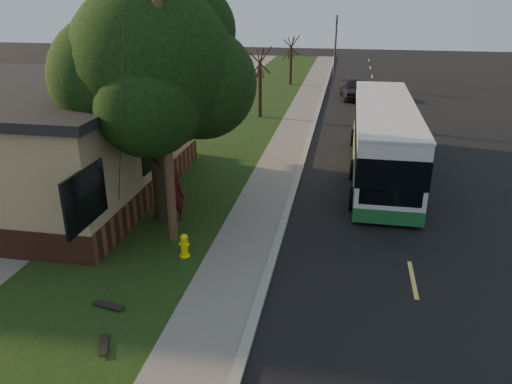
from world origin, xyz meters
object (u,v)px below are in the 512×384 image
Objects in this scene: transit_bus at (383,138)px; distant_car at (354,88)px; bare_tree_far at (291,61)px; skateboard_main at (104,345)px; utility_pole at (164,97)px; bare_tree_near at (260,83)px; dumpster at (144,140)px; fire_hydrant at (184,245)px; traffic_signal at (336,43)px; skateboarder at (177,195)px; skateboard_spare at (109,305)px; leafy_tree at (155,69)px.

distant_car is at bearing 94.12° from transit_bus.
bare_tree_far reaches higher than distant_car.
transit_bus reaches higher than skateboard_main.
utility_pole is 17.19m from bare_tree_near.
skateboard_main is at bearing -88.98° from bare_tree_near.
bare_tree_near is at bearing 91.02° from skateboard_main.
distant_car is (10.07, 15.65, 0.08)m from dumpster.
fire_hydrant is at bearing -61.84° from dumpster.
fire_hydrant is 30.04m from bare_tree_far.
skateboarder is (-4.17, -31.43, -2.23)m from traffic_signal.
transit_bus is 13.69m from skateboard_spare.
transit_bus reaches higher than fire_hydrant.
dumpster is at bearing 117.18° from leafy_tree.
traffic_signal reaches higher than skateboard_main.
bare_tree_far is at bearing 76.78° from dumpster.
distant_car is (5.79, 7.32, -1.39)m from bare_tree_near.
fire_hydrant is at bearing 83.25° from skateboard_main.
traffic_signal is at bearing 71.21° from dumpster.
distant_car is at bearing 78.04° from skateboard_spare.
fire_hydrant is at bearing 141.61° from skateboarder.
skateboard_main is 1.53m from skateboard_spare.
transit_bus is at bearing 48.74° from utility_pole.
skateboard_spare is at bearing 119.01° from skateboarder.
transit_bus is 7.38× the size of dumpster.
leafy_tree is 8.62m from skateboard_main.
traffic_signal is 37.20m from skateboard_spare.
skateboard_main is (-0.10, -34.26, -1.88)m from bare_tree_far.
leafy_tree reaches higher than bare_tree_near.
utility_pole is 6.93m from skateboard_main.
bare_tree_far reaches higher than dumpster.
traffic_signal is at bearing 83.54° from skateboard_spare.
transit_bus is at bearing -92.30° from distant_car.
traffic_signal is at bearing 83.42° from utility_pole.
skateboarder is (0.50, -0.08, -4.24)m from leafy_tree.
bare_tree_far is (-0.40, 30.00, 1.57)m from fire_hydrant.
skateboarder is at bearing 89.93° from skateboard_spare.
skateboard_main is 0.17× the size of distant_car.
skateboard_main is 30.07m from distant_car.
skateboard_main is at bearing -116.89° from transit_bus.
skateboarder is 23.52m from distant_car.
utility_pole is 5.92m from skateboard_spare.
leafy_tree reaches higher than transit_bus.
distant_car reaches higher than skateboard_main.
leafy_tree reaches higher than skateboard_main.
transit_bus is 9.47m from skateboarder.
transit_bus is at bearing 55.14° from fire_hydrant.
leafy_tree is 23.98m from distant_car.
skateboarder is 1.12× the size of dumpster.
traffic_signal is 3.20× the size of skateboarder.
skateboard_spare is (-7.16, -11.57, -1.50)m from transit_bus.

